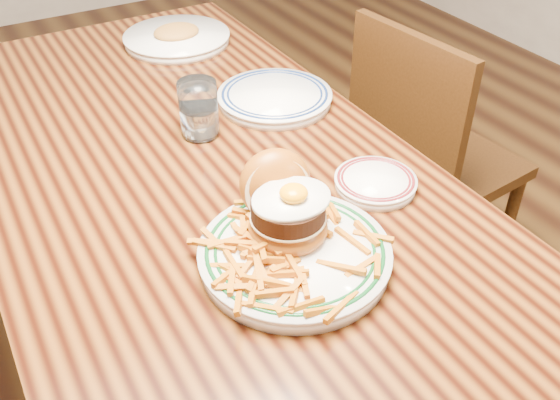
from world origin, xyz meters
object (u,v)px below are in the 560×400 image
main_plate (291,237)px  table (192,188)px  chair_right (425,157)px  side_plate (375,182)px

main_plate → table: bearing=107.4°
chair_right → side_plate: chair_right is taller
chair_right → main_plate: size_ratio=2.56×
table → side_plate: (0.27, -0.29, 0.10)m
side_plate → main_plate: bearing=-172.8°
main_plate → side_plate: (0.24, 0.09, -0.03)m
side_plate → table: bearing=119.8°
chair_right → table: bearing=-1.2°
chair_right → side_plate: size_ratio=5.46×
chair_right → side_plate: 0.66m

